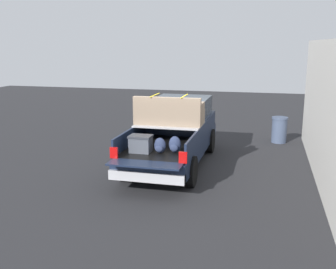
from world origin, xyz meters
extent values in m
plane|color=#262628|center=(0.00, 0.00, 0.00)|extent=(40.00, 40.00, 0.00)
cube|color=#162138|center=(0.00, 0.00, 0.62)|extent=(5.50, 1.92, 0.46)
cube|color=black|center=(-1.20, 0.00, 0.87)|extent=(2.80, 1.80, 0.04)
cube|color=#162138|center=(-1.20, 0.93, 1.10)|extent=(2.80, 0.06, 0.50)
cube|color=#162138|center=(-1.20, -0.93, 1.10)|extent=(2.80, 0.06, 0.50)
cube|color=#162138|center=(0.17, 0.00, 1.10)|extent=(0.06, 1.80, 0.50)
cube|color=#162138|center=(-2.88, 0.00, 0.87)|extent=(0.55, 1.80, 0.04)
cube|color=#B2B2B7|center=(-0.43, 0.00, 1.37)|extent=(1.25, 1.92, 0.04)
cube|color=#162138|center=(1.35, 0.00, 1.10)|extent=(2.30, 1.92, 0.50)
cube|color=#2D3842|center=(1.25, 0.00, 1.65)|extent=(1.94, 1.76, 0.59)
cube|color=#162138|center=(2.70, 0.00, 1.04)|extent=(0.40, 1.82, 0.38)
cube|color=#B2B2B7|center=(-2.72, 0.00, 0.51)|extent=(0.24, 1.92, 0.24)
cube|color=red|center=(-2.62, 0.88, 1.03)|extent=(0.06, 0.20, 0.28)
cube|color=red|center=(-2.62, -0.88, 1.03)|extent=(0.06, 0.20, 0.28)
cylinder|color=black|center=(1.75, 0.88, 0.41)|extent=(0.83, 0.30, 0.83)
cylinder|color=black|center=(1.75, -0.88, 0.41)|extent=(0.83, 0.30, 0.83)
cylinder|color=black|center=(-1.75, 0.88, 0.41)|extent=(0.83, 0.30, 0.83)
cylinder|color=black|center=(-1.75, -0.88, 0.41)|extent=(0.83, 0.30, 0.83)
cube|color=#474C56|center=(-1.91, 0.41, 1.09)|extent=(0.40, 0.55, 0.40)
cube|color=#31353C|center=(-1.91, 0.41, 1.32)|extent=(0.44, 0.59, 0.05)
ellipsoid|color=#283351|center=(-1.86, -0.10, 1.09)|extent=(0.20, 0.31, 0.40)
ellipsoid|color=#283351|center=(-1.97, -0.10, 1.03)|extent=(0.09, 0.22, 0.18)
ellipsoid|color=#283351|center=(-1.73, -0.47, 1.11)|extent=(0.20, 0.32, 0.44)
ellipsoid|color=#283351|center=(-1.84, -0.47, 1.04)|extent=(0.09, 0.23, 0.19)
cube|color=#84705B|center=(-0.43, 0.00, 1.60)|extent=(0.83, 1.96, 0.42)
cube|color=#84705B|center=(-0.76, 0.00, 2.01)|extent=(0.16, 1.96, 0.40)
cube|color=#84705B|center=(-0.38, 0.88, 1.92)|extent=(0.59, 0.20, 0.22)
cube|color=#84705B|center=(-0.38, -0.88, 1.92)|extent=(0.59, 0.20, 0.22)
cube|color=yellow|center=(-0.43, 0.44, 2.22)|extent=(0.93, 0.03, 0.02)
cube|color=yellow|center=(-0.43, -0.44, 2.22)|extent=(0.93, 0.03, 0.02)
cube|color=silver|center=(-0.36, -4.33, 1.90)|extent=(10.13, 0.36, 3.80)
cylinder|color=#3F4C66|center=(3.82, -3.25, 0.45)|extent=(0.56, 0.56, 0.90)
cylinder|color=#3F4C66|center=(3.82, -3.25, 0.94)|extent=(0.60, 0.60, 0.08)
camera|label=1|loc=(-11.57, -2.77, 3.67)|focal=42.63mm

